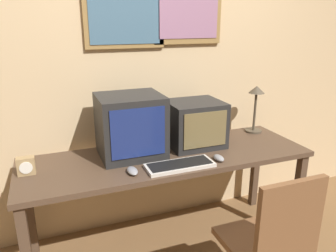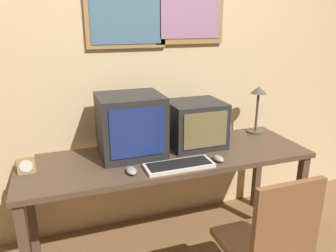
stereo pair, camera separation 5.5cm
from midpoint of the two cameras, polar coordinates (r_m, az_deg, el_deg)
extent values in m
cube|color=#D1B284|center=(2.56, -4.25, 10.09)|extent=(8.00, 0.05, 2.60)
cube|color=olive|center=(2.61, 2.91, 20.65)|extent=(0.55, 0.02, 0.60)
cube|color=gray|center=(2.60, 3.03, 20.66)|extent=(0.48, 0.01, 0.51)
cube|color=olive|center=(2.45, -8.25, 18.34)|extent=(0.58, 0.02, 0.44)
cube|color=#42667F|center=(2.44, -8.18, 18.35)|extent=(0.51, 0.01, 0.38)
cube|color=#4C3828|center=(2.30, -0.68, -5.44)|extent=(2.00, 0.64, 0.04)
cube|color=#4C3828|center=(2.72, 21.09, -11.65)|extent=(0.06, 0.06, 0.72)
cube|color=#4C3828|center=(2.61, -23.55, -13.36)|extent=(0.06, 0.06, 0.72)
cube|color=#4C3828|center=(3.09, 14.43, -7.27)|extent=(0.06, 0.06, 0.72)
cube|color=black|center=(2.25, -7.25, 0.09)|extent=(0.43, 0.38, 0.42)
cube|color=navy|center=(2.07, -5.95, -1.24)|extent=(0.35, 0.01, 0.32)
cube|color=black|center=(2.43, 3.98, 0.43)|extent=(0.40, 0.35, 0.33)
cube|color=brown|center=(2.27, 5.85, -0.68)|extent=(0.32, 0.01, 0.25)
cube|color=beige|center=(2.11, 1.32, -6.87)|extent=(0.44, 0.17, 0.02)
cube|color=black|center=(2.10, 1.33, -6.55)|extent=(0.41, 0.14, 0.00)
ellipsoid|color=gray|center=(2.22, 8.13, -5.54)|extent=(0.06, 0.10, 0.04)
ellipsoid|color=gray|center=(2.04, -6.99, -7.76)|extent=(0.06, 0.12, 0.03)
cube|color=#A38456|center=(2.19, -24.15, -6.35)|extent=(0.10, 0.06, 0.11)
cylinder|color=white|center=(2.16, -24.18, -6.68)|extent=(0.08, 0.01, 0.08)
cylinder|color=#4C4233|center=(2.84, 14.08, -0.79)|extent=(0.14, 0.14, 0.02)
cylinder|color=#4C4233|center=(2.79, 14.35, 2.51)|extent=(0.02, 0.02, 0.32)
cone|color=#4C4233|center=(2.75, 14.64, 6.17)|extent=(0.13, 0.13, 0.06)
cube|color=brown|center=(2.06, 15.18, -19.04)|extent=(0.42, 0.42, 0.04)
cube|color=brown|center=(1.80, 19.58, -15.72)|extent=(0.39, 0.04, 0.47)
camera|label=1|loc=(0.03, -90.71, -0.23)|focal=35.00mm
camera|label=2|loc=(0.03, 89.29, 0.23)|focal=35.00mm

